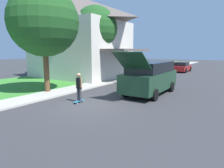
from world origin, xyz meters
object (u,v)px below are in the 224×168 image
Objects in this scene: suv_parked at (150,77)px; car_down_street at (182,67)px; lawn_tree_near at (44,22)px; skateboarder at (79,86)px; skateboard at (79,101)px; lawn_tree_far at (95,28)px.

car_down_street is (-1.94, 15.75, -0.49)m from suv_parked.
lawn_tree_near reaches higher than suv_parked.
lawn_tree_near is 1.19× the size of suv_parked.
suv_parked reaches higher than car_down_street.
car_down_street is at bearing 88.75° from skateboarder.
skateboard is at bearing -57.29° from skateboarder.
lawn_tree_far reaches higher than lawn_tree_near.
skateboarder is at bearing -119.55° from suv_parked.
car_down_street is 19.94m from skateboarder.
suv_parked is 1.35× the size of car_down_street.
car_down_street is 2.63× the size of skateboarder.
skateboard is (4.54, -7.36, -4.80)m from lawn_tree_far.
suv_parked is 7.43× the size of skateboard.
skateboarder is 0.81m from skateboard.
lawn_tree_near is 0.99× the size of lawn_tree_far.
lawn_tree_near is at bearing 168.31° from skateboarder.
lawn_tree_far is 4.25× the size of skateboarder.
suv_parked reaches higher than skateboarder.
lawn_tree_far is at bearing -111.28° from car_down_street.
car_down_street is at bearing 97.02° from suv_parked.
suv_parked is at bearing 61.32° from skateboard.
lawn_tree_far is at bearing 121.67° from skateboard.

